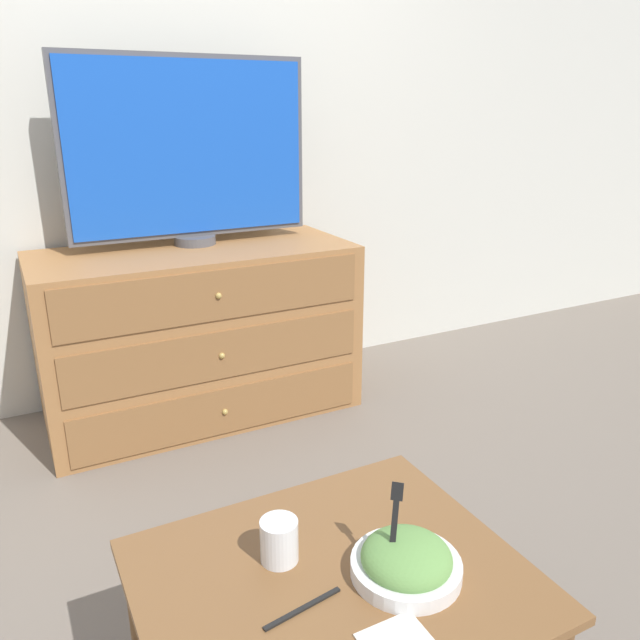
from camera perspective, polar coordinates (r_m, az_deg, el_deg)
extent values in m
plane|color=#70665B|center=(3.18, -13.19, -5.81)|extent=(12.00, 12.00, 0.00)
cube|color=silver|center=(2.93, -15.31, 18.22)|extent=(12.00, 0.05, 2.60)
cube|color=#9E6B3D|center=(2.77, -10.97, -1.13)|extent=(1.31, 0.58, 0.74)
cube|color=brown|center=(2.61, -8.73, -8.24)|extent=(1.21, 0.01, 0.20)
sphere|color=tan|center=(2.60, -8.68, -8.29)|extent=(0.02, 0.02, 0.02)
cube|color=brown|center=(2.50, -9.01, -3.19)|extent=(1.21, 0.01, 0.20)
sphere|color=tan|center=(2.50, -8.96, -3.24)|extent=(0.02, 0.02, 0.02)
cube|color=brown|center=(2.42, -9.30, 2.24)|extent=(1.21, 0.01, 0.20)
sphere|color=tan|center=(2.42, -9.26, 2.20)|extent=(0.02, 0.02, 0.02)
cylinder|color=#515156|center=(2.75, -11.36, 7.19)|extent=(0.18, 0.18, 0.04)
cube|color=#515156|center=(2.71, -11.94, 15.11)|extent=(1.02, 0.04, 0.73)
cube|color=blue|center=(2.69, -11.81, 15.10)|extent=(0.98, 0.01, 0.69)
cube|color=brown|center=(1.36, 1.23, -22.63)|extent=(0.76, 0.63, 0.02)
cylinder|color=brown|center=(1.62, -16.13, -25.18)|extent=(0.04, 0.04, 0.39)
cylinder|color=brown|center=(1.82, 6.79, -18.84)|extent=(0.04, 0.04, 0.39)
cylinder|color=silver|center=(1.36, 7.86, -21.51)|extent=(0.22, 0.22, 0.03)
ellipsoid|color=#66994C|center=(1.34, 7.91, -20.72)|extent=(0.18, 0.18, 0.08)
cube|color=black|center=(1.31, 6.74, -18.73)|extent=(0.05, 0.06, 0.15)
cube|color=black|center=(1.29, 7.08, -15.29)|extent=(0.03, 0.03, 0.03)
cylinder|color=beige|center=(1.37, -3.73, -20.05)|extent=(0.07, 0.07, 0.06)
cylinder|color=white|center=(1.36, -3.75, -19.47)|extent=(0.08, 0.08, 0.09)
cube|color=black|center=(1.28, -1.58, -24.86)|extent=(0.17, 0.04, 0.01)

